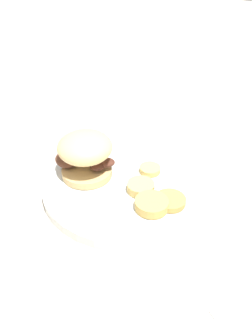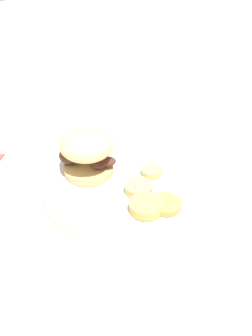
% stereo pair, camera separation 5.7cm
% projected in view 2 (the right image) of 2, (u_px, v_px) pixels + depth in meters
% --- Properties ---
extents(ground_plane, '(4.00, 4.00, 0.00)m').
position_uv_depth(ground_plane, '(126.00, 188.00, 0.60)').
color(ground_plane, '#B2A899').
extents(dinner_plate, '(0.30, 0.30, 0.02)m').
position_uv_depth(dinner_plate, '(126.00, 183.00, 0.59)').
color(dinner_plate, silver).
rests_on(dinner_plate, ground_plane).
extents(sandwich, '(0.12, 0.10, 0.08)m').
position_uv_depth(sandwich, '(87.00, 150.00, 0.58)').
color(sandwich, tan).
rests_on(sandwich, dinner_plate).
extents(potato_round_0, '(0.05, 0.05, 0.01)m').
position_uv_depth(potato_round_0, '(166.00, 204.00, 0.53)').
color(potato_round_0, tan).
rests_on(potato_round_0, dinner_plate).
extents(potato_round_1, '(0.05, 0.05, 0.01)m').
position_uv_depth(potato_round_1, '(138.00, 188.00, 0.56)').
color(potato_round_1, '#DBB766').
rests_on(potato_round_1, dinner_plate).
extents(potato_round_2, '(0.04, 0.04, 0.01)m').
position_uv_depth(potato_round_2, '(152.00, 171.00, 0.60)').
color(potato_round_2, '#DBB766').
rests_on(potato_round_2, dinner_plate).
extents(potato_round_3, '(0.05, 0.05, 0.02)m').
position_uv_depth(potato_round_3, '(146.00, 206.00, 0.52)').
color(potato_round_3, tan).
rests_on(potato_round_3, dinner_plate).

